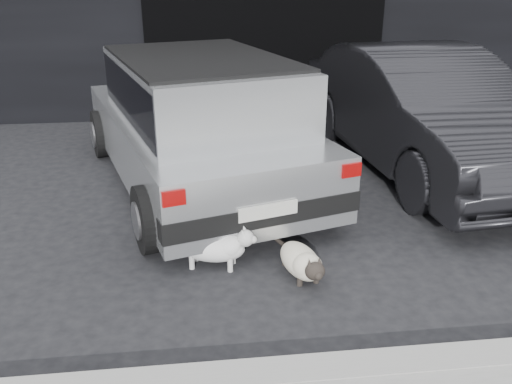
{
  "coord_description": "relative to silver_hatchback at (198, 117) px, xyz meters",
  "views": [
    {
      "loc": [
        -0.25,
        -5.28,
        2.47
      ],
      "look_at": [
        0.28,
        -0.83,
        0.59
      ],
      "focal_mm": 38.0,
      "sensor_mm": 36.0,
      "label": 1
    }
  ],
  "objects": [
    {
      "name": "ground",
      "position": [
        0.2,
        -0.89,
        -0.85
      ],
      "size": [
        80.0,
        80.0,
        0.0
      ],
      "primitive_type": "plane",
      "color": "black",
      "rests_on": "ground"
    },
    {
      "name": "garage_opening",
      "position": [
        1.2,
        3.1,
        0.45
      ],
      "size": [
        4.0,
        0.1,
        2.6
      ],
      "primitive_type": "cube",
      "color": "black",
      "rests_on": "ground"
    },
    {
      "name": "curb",
      "position": [
        1.2,
        -3.49,
        -0.79
      ],
      "size": [
        18.0,
        0.25,
        0.12
      ],
      "primitive_type": "cube",
      "color": "gray",
      "rests_on": "ground"
    },
    {
      "name": "silver_hatchback",
      "position": [
        0.0,
        0.0,
        0.0
      ],
      "size": [
        3.0,
        4.58,
        1.56
      ],
      "rotation": [
        0.0,
        0.0,
        0.28
      ],
      "color": "silver",
      "rests_on": "ground"
    },
    {
      "name": "second_car",
      "position": [
        2.85,
        0.32,
        -0.09
      ],
      "size": [
        2.08,
        4.78,
        1.53
      ],
      "primitive_type": "imported",
      "rotation": [
        0.0,
        0.0,
        0.1
      ],
      "color": "black",
      "rests_on": "ground"
    },
    {
      "name": "cat_siamese",
      "position": [
        0.82,
        -2.23,
        -0.71
      ],
      "size": [
        0.41,
        0.86,
        0.3
      ],
      "rotation": [
        0.0,
        0.0,
        3.34
      ],
      "color": "beige",
      "rests_on": "ground"
    },
    {
      "name": "cat_white",
      "position": [
        0.1,
        -1.97,
        -0.66
      ],
      "size": [
        0.85,
        0.43,
        0.4
      ],
      "rotation": [
        0.0,
        0.0,
        -1.82
      ],
      "color": "white",
      "rests_on": "ground"
    }
  ]
}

